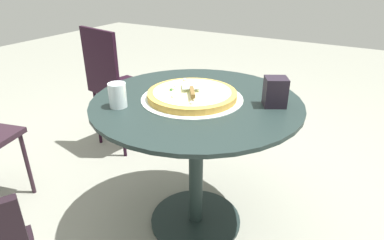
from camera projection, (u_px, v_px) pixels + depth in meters
The scene contains 7 objects.
ground_plane at pixel (196, 220), 1.82m from camera, with size 10.00×10.00×0.00m, color gray.
patio_table at pixel (196, 135), 1.59m from camera, with size 0.97×0.97×0.72m.
pizza_on_tray at pixel (192, 95), 1.51m from camera, with size 0.47×0.47×0.05m.
pizza_server at pixel (192, 89), 1.47m from camera, with size 0.16×0.20×0.02m.
drinking_cup at pixel (118, 95), 1.41m from camera, with size 0.08×0.08×0.11m, color silver.
napkin_dispenser at pixel (275, 92), 1.42m from camera, with size 0.09×0.09×0.13m, color black.
patio_chair_far at pixel (114, 81), 2.35m from camera, with size 0.43×0.43×0.91m.
Camera 1 is at (-0.69, 1.22, 1.29)m, focal length 30.64 mm.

